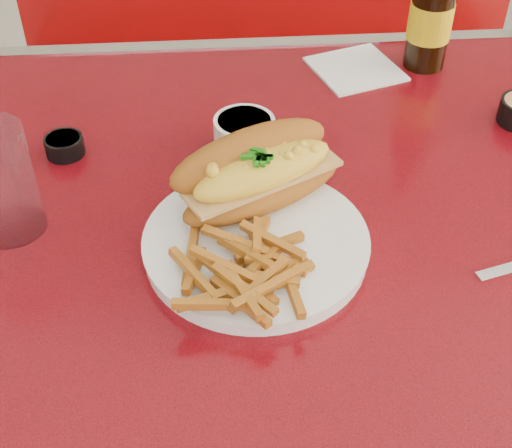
{
  "coord_description": "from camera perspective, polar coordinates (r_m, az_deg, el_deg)",
  "views": [
    {
      "loc": [
        -0.16,
        -0.68,
        1.33
      ],
      "look_at": [
        -0.11,
        -0.09,
        0.81
      ],
      "focal_mm": 50.0,
      "sensor_mm": 36.0,
      "label": 1
    }
  ],
  "objects": [
    {
      "name": "gravy_ramekin",
      "position": [
        0.95,
        -0.94,
        7.28
      ],
      "size": [
        0.11,
        0.11,
        0.05
      ],
      "rotation": [
        0.0,
        0.0,
        0.41
      ],
      "color": "white",
      "rests_on": "diner_table"
    },
    {
      "name": "water_tumbler",
      "position": [
        0.85,
        -19.76,
        3.18
      ],
      "size": [
        0.09,
        0.09,
        0.14
      ],
      "primitive_type": "cylinder",
      "rotation": [
        0.0,
        0.0,
        0.19
      ],
      "color": "silver",
      "rests_on": "diner_table"
    },
    {
      "name": "mac_hoagie",
      "position": [
        0.83,
        0.18,
        4.22
      ],
      "size": [
        0.23,
        0.19,
        0.09
      ],
      "rotation": [
        0.0,
        0.0,
        0.48
      ],
      "color": "#A65D1A",
      "rests_on": "dinner_plate"
    },
    {
      "name": "fork",
      "position": [
        0.83,
        0.82,
        0.95
      ],
      "size": [
        0.05,
        0.14,
        0.0
      ],
      "rotation": [
        0.0,
        0.0,
        1.33
      ],
      "color": "silver",
      "rests_on": "dinner_plate"
    },
    {
      "name": "sauce_cup_left",
      "position": [
        0.98,
        -15.09,
        6.12
      ],
      "size": [
        0.06,
        0.06,
        0.03
      ],
      "rotation": [
        0.0,
        0.0,
        -0.32
      ],
      "color": "black",
      "rests_on": "diner_table"
    },
    {
      "name": "booth_bench_far",
      "position": [
        1.83,
        1.43,
        6.8
      ],
      "size": [
        1.2,
        0.51,
        0.9
      ],
      "color": "#90090A",
      "rests_on": "ground"
    },
    {
      "name": "dinner_plate",
      "position": [
        0.81,
        0.0,
        -1.58
      ],
      "size": [
        0.34,
        0.34,
        0.02
      ],
      "rotation": [
        0.0,
        0.0,
        -0.4
      ],
      "color": "white",
      "rests_on": "diner_table"
    },
    {
      "name": "beer_bottle",
      "position": [
        1.14,
        13.97,
        16.6
      ],
      "size": [
        0.09,
        0.09,
        0.26
      ],
      "rotation": [
        0.0,
        0.0,
        0.34
      ],
      "color": "black",
      "rests_on": "diner_table"
    },
    {
      "name": "fries_pile",
      "position": [
        0.74,
        -1.35,
        -3.42
      ],
      "size": [
        0.14,
        0.13,
        0.04
      ],
      "primitive_type": null,
      "rotation": [
        0.0,
        0.0,
        0.21
      ],
      "color": "#C07520",
      "rests_on": "dinner_plate"
    },
    {
      "name": "diner_table",
      "position": [
        1.0,
        6.12,
        -4.69
      ],
      "size": [
        1.23,
        0.83,
        0.77
      ],
      "color": "red",
      "rests_on": "ground"
    },
    {
      "name": "paper_napkin",
      "position": [
        1.15,
        7.96,
        12.19
      ],
      "size": [
        0.16,
        0.16,
        0.0
      ],
      "primitive_type": "cube",
      "rotation": [
        0.0,
        0.0,
        0.32
      ],
      "color": "white",
      "rests_on": "diner_table"
    }
  ]
}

